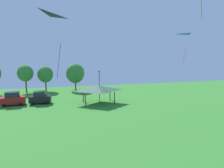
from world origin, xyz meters
TOP-DOWN VIEW (x-y plane):
  - kite_flying_0 at (21.23, 33.76)m, footprint 2.76×3.42m
  - kite_flying_5 at (-1.21, 18.36)m, footprint 2.58×3.35m
  - parked_car_second_from_left at (-11.55, 41.40)m, footprint 4.72×2.32m
  - parked_car_third_from_left at (-6.51, 41.56)m, footprint 4.24×2.34m
  - park_pavilion at (4.90, 39.22)m, footprint 7.41×5.03m
  - light_post_0 at (5.25, 39.99)m, footprint 0.36×0.20m
  - treeline_tree_1 at (-11.17, 54.31)m, footprint 3.90×3.90m
  - treeline_tree_2 at (-6.42, 54.92)m, footprint 3.97×3.97m
  - treeline_tree_3 at (1.31, 54.81)m, footprint 4.91×4.91m

SIDE VIEW (x-z plane):
  - parked_car_third_from_left at x=-6.51m, z-range -0.03..2.47m
  - parked_car_second_from_left at x=-11.55m, z-range -0.04..2.63m
  - park_pavilion at x=4.90m, z-range 1.28..4.88m
  - light_post_0 at x=5.25m, z-range 0.40..6.85m
  - treeline_tree_2 at x=-6.42m, z-range 1.11..7.73m
  - treeline_tree_3 at x=1.31m, z-range 0.91..8.15m
  - treeline_tree_1 at x=-11.17m, z-range 1.38..8.47m
  - kite_flying_5 at x=-1.21m, z-range 9.86..14.10m
  - kite_flying_0 at x=21.23m, z-range 10.16..14.35m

